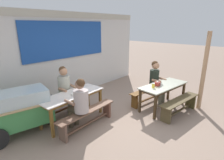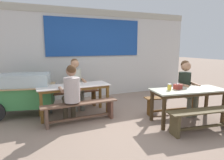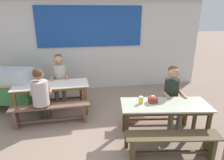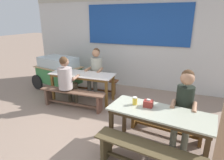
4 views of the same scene
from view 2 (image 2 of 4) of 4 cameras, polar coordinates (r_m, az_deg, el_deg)
The scene contains 15 objects.
ground_plane at distance 4.36m, azimuth 5.47°, elevation -12.35°, with size 40.00×40.00×0.00m, color gray.
backdrop_wall at distance 6.37m, azimuth -5.30°, elevation 8.33°, with size 6.96×0.23×2.80m.
dining_table_far at distance 4.72m, azimuth -11.20°, elevation -2.44°, with size 1.72×0.67×0.73m.
dining_table_near at distance 4.50m, azimuth 21.52°, elevation -3.57°, with size 1.67×0.85×0.73m.
bench_far_back at distance 5.31m, azimuth -12.47°, elevation -5.01°, with size 1.61×0.29×0.45m.
bench_far_front at distance 4.30m, azimuth -9.31°, elevation -8.38°, with size 1.67×0.32×0.45m.
bench_near_back at distance 5.02m, azimuth 17.58°, elevation -6.27°, with size 1.50×0.46×0.45m.
bench_near_front at distance 4.19m, azimuth 25.65°, elevation -9.89°, with size 1.57×0.53×0.45m.
food_cart at distance 5.08m, azimuth -24.31°, elevation -3.00°, with size 1.76×1.13×1.00m.
person_right_near_table at distance 5.02m, azimuth 21.00°, elevation -0.99°, with size 0.42×0.52×1.31m.
person_center_facing at distance 5.20m, azimuth -10.64°, elevation -0.12°, with size 0.44×0.54×1.33m.
person_left_back_turned at distance 4.20m, azimuth -11.90°, elevation -2.91°, with size 0.46×0.53×1.27m.
tissue_box at distance 4.41m, azimuth 18.82°, elevation -1.85°, with size 0.15×0.13×0.13m.
condiment_jar at distance 4.26m, azimuth 16.54°, elevation -1.98°, with size 0.08×0.08×0.13m.
soup_bowl at distance 4.62m, azimuth -10.87°, elevation -1.46°, with size 0.17×0.17×0.04m, color silver.
Camera 2 is at (-1.94, -3.54, 1.65)m, focal length 31.04 mm.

